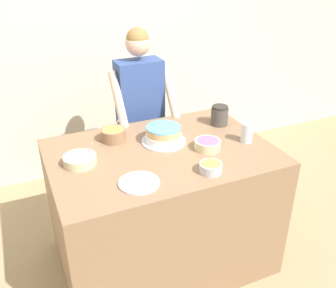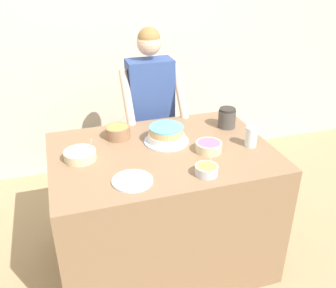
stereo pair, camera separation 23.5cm
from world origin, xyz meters
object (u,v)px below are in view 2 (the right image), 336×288
(ceramic_plate, at_px, (132,181))
(frosting_bowl_yellow, at_px, (207,170))
(stoneware_jar, at_px, (227,118))
(frosting_bowl_olive, at_px, (118,132))
(drinking_glass, at_px, (251,137))
(frosting_bowl_purple, at_px, (209,146))
(person_baker, at_px, (151,105))
(frosting_bowl_pink, at_px, (80,155))
(cake, at_px, (166,135))

(ceramic_plate, bearing_deg, frosting_bowl_yellow, -7.19)
(frosting_bowl_yellow, distance_m, ceramic_plate, 0.43)
(ceramic_plate, height_order, stoneware_jar, stoneware_jar)
(frosting_bowl_olive, height_order, drinking_glass, frosting_bowl_olive)
(frosting_bowl_purple, bearing_deg, frosting_bowl_yellow, -115.57)
(person_baker, distance_m, frosting_bowl_pink, 0.91)
(drinking_glass, bearing_deg, stoneware_jar, 94.16)
(frosting_bowl_yellow, bearing_deg, drinking_glass, 30.22)
(frosting_bowl_purple, bearing_deg, ceramic_plate, -159.68)
(person_baker, xyz_separation_m, frosting_bowl_purple, (0.17, -0.80, -0.00))
(drinking_glass, bearing_deg, frosting_bowl_purple, 177.18)
(person_baker, relative_size, frosting_bowl_purple, 9.19)
(frosting_bowl_pink, bearing_deg, ceramic_plate, -53.95)
(frosting_bowl_pink, height_order, frosting_bowl_olive, frosting_bowl_olive)
(frosting_bowl_pink, distance_m, ceramic_plate, 0.43)
(drinking_glass, xyz_separation_m, ceramic_plate, (-0.84, -0.19, -0.06))
(person_baker, relative_size, frosting_bowl_yellow, 10.05)
(stoneware_jar, bearing_deg, ceramic_plate, -148.22)
(frosting_bowl_pink, bearing_deg, drinking_glass, -8.20)
(frosting_bowl_purple, bearing_deg, stoneware_jar, 48.37)
(frosting_bowl_purple, bearing_deg, person_baker, 101.98)
(frosting_bowl_purple, height_order, drinking_glass, drinking_glass)
(frosting_bowl_purple, bearing_deg, drinking_glass, -2.82)
(cake, relative_size, frosting_bowl_purple, 1.78)
(ceramic_plate, relative_size, stoneware_jar, 1.60)
(person_baker, xyz_separation_m, ceramic_plate, (-0.38, -1.00, -0.03))
(frosting_bowl_yellow, relative_size, frosting_bowl_olive, 0.92)
(ceramic_plate, bearing_deg, frosting_bowl_pink, 126.05)
(frosting_bowl_yellow, xyz_separation_m, frosting_bowl_purple, (0.12, 0.26, 0.00))
(frosting_bowl_olive, xyz_separation_m, drinking_glass, (0.81, -0.38, 0.02))
(cake, distance_m, ceramic_plate, 0.53)
(person_baker, distance_m, frosting_bowl_purple, 0.82)
(frosting_bowl_purple, distance_m, frosting_bowl_olive, 0.64)
(cake, relative_size, frosting_bowl_pink, 1.52)
(frosting_bowl_yellow, bearing_deg, ceramic_plate, 172.81)
(frosting_bowl_yellow, height_order, drinking_glass, frosting_bowl_yellow)
(person_baker, bearing_deg, drinking_glass, -60.38)
(frosting_bowl_pink, bearing_deg, person_baker, 46.14)
(frosting_bowl_purple, height_order, stoneware_jar, stoneware_jar)
(person_baker, height_order, cake, person_baker)
(cake, height_order, frosting_bowl_purple, cake)
(person_baker, height_order, stoneware_jar, person_baker)
(frosting_bowl_pink, bearing_deg, cake, 6.33)
(frosting_bowl_pink, distance_m, frosting_bowl_purple, 0.81)
(cake, relative_size, drinking_glass, 2.25)
(cake, relative_size, ceramic_plate, 1.30)
(cake, distance_m, frosting_bowl_pink, 0.58)
(cake, relative_size, stoneware_jar, 2.08)
(cake, bearing_deg, frosting_bowl_pink, -173.67)
(cake, bearing_deg, ceramic_plate, -128.58)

